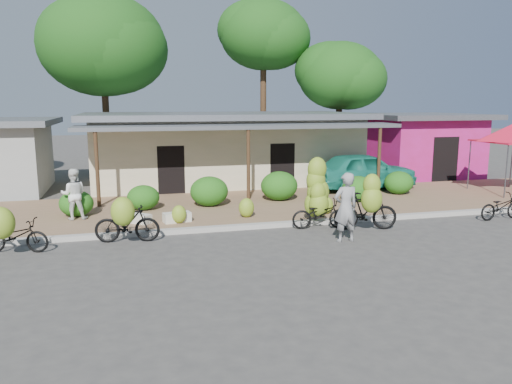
# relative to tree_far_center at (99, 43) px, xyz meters

# --- Properties ---
(ground) EXTENTS (100.00, 100.00, 0.00)m
(ground) POSITION_rel_tree_far_center_xyz_m (5.69, -16.11, -6.93)
(ground) COLOR #3F3D3B
(ground) RESTS_ON ground
(sidewalk) EXTENTS (60.00, 6.00, 0.12)m
(sidewalk) POSITION_rel_tree_far_center_xyz_m (5.69, -11.11, -6.87)
(sidewalk) COLOR #8E694C
(sidewalk) RESTS_ON ground
(curb) EXTENTS (60.00, 0.25, 0.15)m
(curb) POSITION_rel_tree_far_center_xyz_m (5.69, -14.11, -6.85)
(curb) COLOR #A8A399
(curb) RESTS_ON ground
(shop_main) EXTENTS (13.00, 8.50, 3.35)m
(shop_main) POSITION_rel_tree_far_center_xyz_m (5.69, -5.18, -5.20)
(shop_main) COLOR beige
(shop_main) RESTS_ON ground
(shop_pink) EXTENTS (6.00, 6.00, 3.25)m
(shop_pink) POSITION_rel_tree_far_center_xyz_m (16.19, -5.12, -5.25)
(shop_pink) COLOR #C51E84
(shop_pink) RESTS_ON ground
(tree_far_center) EXTENTS (6.70, 6.70, 9.50)m
(tree_far_center) POSITION_rel_tree_far_center_xyz_m (0.00, 0.00, 0.00)
(tree_far_center) COLOR #46351C
(tree_far_center) RESTS_ON ground
(tree_center_right) EXTENTS (5.16, 5.04, 9.72)m
(tree_center_right) POSITION_rel_tree_far_center_xyz_m (9.00, 0.50, 0.87)
(tree_center_right) COLOR #46351C
(tree_center_right) RESTS_ON ground
(tree_near_right) EXTENTS (4.93, 4.79, 7.27)m
(tree_near_right) POSITION_rel_tree_far_center_xyz_m (13.00, -1.50, -1.48)
(tree_near_right) COLOR #46351C
(tree_near_right) RESTS_ON ground
(hedge_0) EXTENTS (1.11, 1.00, 0.87)m
(hedge_0) POSITION_rel_tree_far_center_xyz_m (-0.56, -11.47, -6.37)
(hedge_0) COLOR #205313
(hedge_0) RESTS_ON sidewalk
(hedge_1) EXTENTS (1.13, 1.01, 0.88)m
(hedge_1) POSITION_rel_tree_far_center_xyz_m (1.63, -11.01, -6.37)
(hedge_1) COLOR #205313
(hedge_1) RESTS_ON sidewalk
(hedge_2) EXTENTS (1.39, 1.25, 1.08)m
(hedge_2) POSITION_rel_tree_far_center_xyz_m (3.99, -10.92, -6.26)
(hedge_2) COLOR #205313
(hedge_2) RESTS_ON sidewalk
(hedge_3) EXTENTS (1.43, 1.29, 1.12)m
(hedge_3) POSITION_rel_tree_far_center_xyz_m (6.78, -10.54, -6.25)
(hedge_3) COLOR #205313
(hedge_3) RESTS_ON sidewalk
(hedge_4) EXTENTS (1.25, 1.12, 0.97)m
(hedge_4) POSITION_rel_tree_far_center_xyz_m (9.62, -11.53, -6.32)
(hedge_4) COLOR #205313
(hedge_4) RESTS_ON sidewalk
(hedge_5) EXTENTS (1.21, 1.09, 0.94)m
(hedge_5) POSITION_rel_tree_far_center_xyz_m (11.95, -10.54, -6.34)
(hedge_5) COLOR #205313
(hedge_5) RESTS_ON sidewalk
(red_canopy) EXTENTS (3.50, 3.50, 2.86)m
(red_canopy) POSITION_rel_tree_far_center_xyz_m (16.65, -11.29, -4.31)
(red_canopy) COLOR #59595E
(red_canopy) RESTS_ON sidewalk
(bike_far_left) EXTENTS (1.80, 1.41, 1.35)m
(bike_far_left) POSITION_rel_tree_far_center_xyz_m (-1.81, -15.09, -6.36)
(bike_far_left) COLOR black
(bike_far_left) RESTS_ON ground
(bike_left) EXTENTS (1.84, 1.29, 1.41)m
(bike_left) POSITION_rel_tree_far_center_xyz_m (1.03, -14.82, -6.29)
(bike_left) COLOR black
(bike_left) RESTS_ON ground
(bike_center) EXTENTS (1.83, 1.27, 2.17)m
(bike_center) POSITION_rel_tree_far_center_xyz_m (6.86, -14.35, -6.08)
(bike_center) COLOR black
(bike_center) RESTS_ON ground
(bike_right) EXTENTS (2.01, 1.39, 1.82)m
(bike_right) POSITION_rel_tree_far_center_xyz_m (8.07, -15.27, -6.18)
(bike_right) COLOR black
(bike_right) RESTS_ON ground
(bike_far_right) EXTENTS (1.72, 0.73, 0.88)m
(bike_far_right) POSITION_rel_tree_far_center_xyz_m (13.11, -15.05, -6.49)
(bike_far_right) COLOR black
(bike_far_right) RESTS_ON ground
(loose_banana_a) EXTENTS (0.46, 0.39, 0.57)m
(loose_banana_a) POSITION_rel_tree_far_center_xyz_m (2.63, -13.31, -6.52)
(loose_banana_a) COLOR #89AF2B
(loose_banana_a) RESTS_ON sidewalk
(loose_banana_b) EXTENTS (0.51, 0.43, 0.64)m
(loose_banana_b) POSITION_rel_tree_far_center_xyz_m (4.87, -13.05, -6.49)
(loose_banana_b) COLOR #89AF2B
(loose_banana_b) RESTS_ON sidewalk
(loose_banana_c) EXTENTS (0.47, 0.40, 0.58)m
(loose_banana_c) POSITION_rel_tree_far_center_xyz_m (7.62, -13.23, -6.51)
(loose_banana_c) COLOR #89AF2B
(loose_banana_c) RESTS_ON sidewalk
(sack_near) EXTENTS (0.91, 0.56, 0.30)m
(sack_near) POSITION_rel_tree_far_center_xyz_m (2.58, -13.12, -6.66)
(sack_near) COLOR beige
(sack_near) RESTS_ON sidewalk
(sack_far) EXTENTS (0.82, 0.77, 0.28)m
(sack_far) POSITION_rel_tree_far_center_xyz_m (1.41, -12.96, -6.67)
(sack_far) COLOR beige
(sack_far) RESTS_ON sidewalk
(vendor) EXTENTS (0.74, 0.52, 1.96)m
(vendor) POSITION_rel_tree_far_center_xyz_m (6.95, -16.18, -5.94)
(vendor) COLOR gray
(vendor) RESTS_ON ground
(bystander) EXTENTS (0.83, 0.66, 1.65)m
(bystander) POSITION_rel_tree_far_center_xyz_m (-0.58, -11.91, -5.98)
(bystander) COLOR white
(bystander) RESTS_ON sidewalk
(teal_van) EXTENTS (4.91, 2.42, 1.61)m
(teal_van) POSITION_rel_tree_far_center_xyz_m (11.05, -9.11, -6.00)
(teal_van) COLOR #1B7C68
(teal_van) RESTS_ON sidewalk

